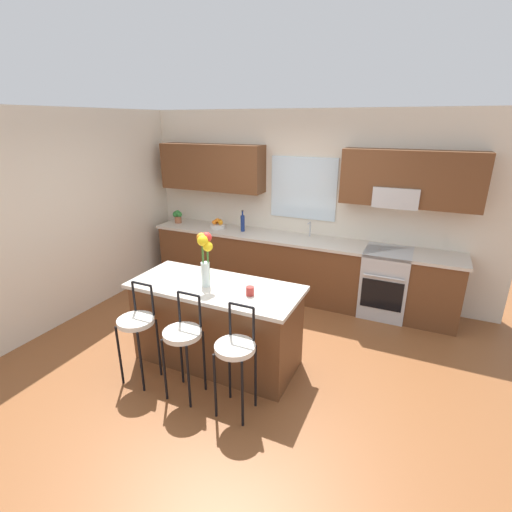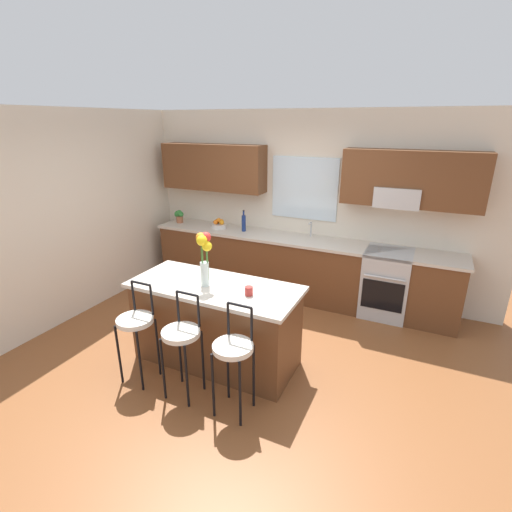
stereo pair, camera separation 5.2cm
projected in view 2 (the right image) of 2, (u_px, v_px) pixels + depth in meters
The scene contains 15 objects.
ground_plane at pixel (244, 353), 4.38m from camera, with size 14.00×14.00×0.00m, color brown.
wall_left at pixel (88, 212), 5.20m from camera, with size 0.12×4.60×2.70m, color beige.
back_wall_assembly at pixel (306, 195), 5.55m from camera, with size 5.60×0.50×2.70m.
counter_run at pixel (295, 267), 5.67m from camera, with size 4.56×0.64×0.92m.
sink_faucet at pixel (311, 228), 5.52m from camera, with size 0.02×0.13×0.23m.
oven_range at pixel (386, 283), 5.12m from camera, with size 0.60×0.64×0.92m.
kitchen_island at pixel (216, 323), 4.10m from camera, with size 1.82×0.79×0.92m.
bar_stool_near at pixel (136, 324), 3.74m from camera, with size 0.36×0.36×1.04m.
bar_stool_middle at pixel (182, 337), 3.52m from camera, with size 0.36×0.36×1.04m.
bar_stool_far at pixel (233, 352), 3.30m from camera, with size 0.36×0.36×1.04m.
flower_vase at pixel (204, 251), 3.80m from camera, with size 0.17×0.17×0.57m.
mug_ceramic at pixel (249, 291), 3.70m from camera, with size 0.08×0.08×0.09m, color #A52D28.
fruit_bowl_oranges at pixel (219, 224), 6.02m from camera, with size 0.24×0.24×0.16m.
bottle_olive_oil at pixel (244, 223), 5.81m from camera, with size 0.06×0.06×0.33m.
potted_plant_small at pixel (179, 216), 6.31m from camera, with size 0.18×0.12×0.21m.
Camera 2 is at (1.72, -3.32, 2.55)m, focal length 26.47 mm.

